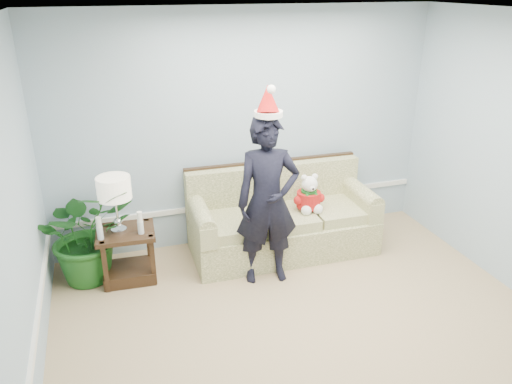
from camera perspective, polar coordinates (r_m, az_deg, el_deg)
The scene contains 10 objects.
room_shell at distance 3.58m, azimuth 10.35°, elevation -3.53°, with size 4.54×5.04×2.74m.
wainscot_trim at distance 4.70m, azimuth -10.41°, elevation -9.19°, with size 4.49×4.99×0.06m.
sofa at distance 5.81m, azimuth 2.89°, elevation -3.34°, with size 2.11×0.93×0.98m.
side_table at distance 5.45m, azimuth -14.36°, elevation -7.53°, with size 0.61×0.53×0.57m.
table_lamp at distance 5.11m, azimuth -15.90°, elevation 0.18°, with size 0.33×0.33×0.59m.
candle_pair at distance 5.14m, azimuth -15.27°, elevation -3.80°, with size 0.45×0.06×0.24m.
houseplant at distance 5.44m, azimuth -18.79°, elevation -4.51°, with size 0.95×0.82×1.05m, color #195219.
man at distance 5.00m, azimuth 1.33°, elevation -1.10°, with size 0.64×0.42×1.76m, color black.
santa_hat at distance 4.70m, azimuth 1.39°, elevation 10.27°, with size 0.33×0.36×0.32m.
teddy_bear at distance 5.65m, azimuth 6.08°, elevation -0.61°, with size 0.28×0.31×0.44m.
Camera 1 is at (-1.57, -2.80, 2.93)m, focal length 35.00 mm.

